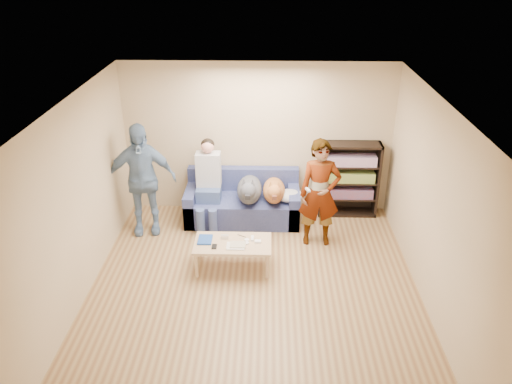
{
  "coord_description": "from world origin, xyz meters",
  "views": [
    {
      "loc": [
        0.18,
        -5.4,
        4.25
      ],
      "look_at": [
        0.0,
        1.2,
        0.95
      ],
      "focal_mm": 35.0,
      "sensor_mm": 36.0,
      "label": 1
    }
  ],
  "objects_px": {
    "camera_silver": "(225,237)",
    "sofa": "(243,203)",
    "person_seated": "(208,180)",
    "dog_tan": "(274,191)",
    "bookshelf": "(349,178)",
    "coffee_table": "(233,245)",
    "person_standing_right": "(320,194)",
    "person_standing_left": "(141,180)",
    "dog_gray": "(249,190)",
    "notebook_blue": "(205,240)"
  },
  "relations": [
    {
      "from": "notebook_blue",
      "to": "coffee_table",
      "type": "relative_size",
      "value": 0.24
    },
    {
      "from": "person_seated",
      "to": "camera_silver",
      "type": "bearing_deg",
      "value": -73.28
    },
    {
      "from": "person_standing_right",
      "to": "person_seated",
      "type": "relative_size",
      "value": 1.16
    },
    {
      "from": "person_standing_right",
      "to": "coffee_table",
      "type": "distance_m",
      "value": 1.55
    },
    {
      "from": "person_standing_left",
      "to": "notebook_blue",
      "type": "height_order",
      "value": "person_standing_left"
    },
    {
      "from": "bookshelf",
      "to": "coffee_table",
      "type": "bearing_deg",
      "value": -137.76
    },
    {
      "from": "person_standing_left",
      "to": "dog_gray",
      "type": "xyz_separation_m",
      "value": [
        1.69,
        0.25,
        -0.29
      ]
    },
    {
      "from": "person_seated",
      "to": "bookshelf",
      "type": "xyz_separation_m",
      "value": [
        2.35,
        0.36,
        -0.09
      ]
    },
    {
      "from": "sofa",
      "to": "person_standing_left",
      "type": "bearing_deg",
      "value": -163.89
    },
    {
      "from": "person_standing_right",
      "to": "bookshelf",
      "type": "distance_m",
      "value": 1.15
    },
    {
      "from": "person_standing_left",
      "to": "notebook_blue",
      "type": "xyz_separation_m",
      "value": [
        1.1,
        -0.96,
        -0.49
      ]
    },
    {
      "from": "person_standing_left",
      "to": "bookshelf",
      "type": "height_order",
      "value": "person_standing_left"
    },
    {
      "from": "person_standing_right",
      "to": "person_standing_left",
      "type": "distance_m",
      "value": 2.79
    },
    {
      "from": "person_standing_left",
      "to": "sofa",
      "type": "relative_size",
      "value": 0.97
    },
    {
      "from": "notebook_blue",
      "to": "person_seated",
      "type": "distance_m",
      "value": 1.33
    },
    {
      "from": "notebook_blue",
      "to": "sofa",
      "type": "bearing_deg",
      "value": 71.63
    },
    {
      "from": "dog_tan",
      "to": "person_standing_right",
      "type": "bearing_deg",
      "value": -39.11
    },
    {
      "from": "camera_silver",
      "to": "person_standing_right",
      "type": "bearing_deg",
      "value": 23.53
    },
    {
      "from": "person_standing_right",
      "to": "bookshelf",
      "type": "bearing_deg",
      "value": 57.53
    },
    {
      "from": "person_standing_right",
      "to": "bookshelf",
      "type": "height_order",
      "value": "person_standing_right"
    },
    {
      "from": "person_standing_left",
      "to": "camera_silver",
      "type": "relative_size",
      "value": 16.8
    },
    {
      "from": "person_seated",
      "to": "dog_tan",
      "type": "xyz_separation_m",
      "value": [
        1.08,
        -0.05,
        -0.16
      ]
    },
    {
      "from": "person_standing_left",
      "to": "dog_tan",
      "type": "xyz_separation_m",
      "value": [
        2.09,
        0.28,
        -0.31
      ]
    },
    {
      "from": "sofa",
      "to": "dog_gray",
      "type": "distance_m",
      "value": 0.42
    },
    {
      "from": "coffee_table",
      "to": "notebook_blue",
      "type": "bearing_deg",
      "value": 172.87
    },
    {
      "from": "camera_silver",
      "to": "person_seated",
      "type": "xyz_separation_m",
      "value": [
        -0.37,
        1.22,
        0.33
      ]
    },
    {
      "from": "camera_silver",
      "to": "coffee_table",
      "type": "bearing_deg",
      "value": -45.0
    },
    {
      "from": "person_seated",
      "to": "dog_tan",
      "type": "distance_m",
      "value": 1.09
    },
    {
      "from": "person_standing_left",
      "to": "sofa",
      "type": "bearing_deg",
      "value": 7.73
    },
    {
      "from": "person_standing_right",
      "to": "dog_tan",
      "type": "distance_m",
      "value": 0.91
    },
    {
      "from": "bookshelf",
      "to": "notebook_blue",
      "type": "bearing_deg",
      "value": -144.03
    },
    {
      "from": "sofa",
      "to": "bookshelf",
      "type": "height_order",
      "value": "bookshelf"
    },
    {
      "from": "camera_silver",
      "to": "sofa",
      "type": "relative_size",
      "value": 0.06
    },
    {
      "from": "dog_gray",
      "to": "bookshelf",
      "type": "relative_size",
      "value": 0.96
    },
    {
      "from": "notebook_blue",
      "to": "dog_tan",
      "type": "distance_m",
      "value": 1.6
    },
    {
      "from": "person_standing_right",
      "to": "dog_tan",
      "type": "relative_size",
      "value": 1.5
    },
    {
      "from": "notebook_blue",
      "to": "dog_tan",
      "type": "relative_size",
      "value": 0.23
    },
    {
      "from": "person_standing_left",
      "to": "sofa",
      "type": "distance_m",
      "value": 1.75
    },
    {
      "from": "camera_silver",
      "to": "bookshelf",
      "type": "xyz_separation_m",
      "value": [
        1.99,
        1.58,
        0.23
      ]
    },
    {
      "from": "person_standing_left",
      "to": "bookshelf",
      "type": "bearing_deg",
      "value": 3.14
    },
    {
      "from": "dog_gray",
      "to": "camera_silver",
      "type": "bearing_deg",
      "value": -105.12
    },
    {
      "from": "dog_tan",
      "to": "camera_silver",
      "type": "bearing_deg",
      "value": -121.55
    },
    {
      "from": "notebook_blue",
      "to": "dog_tan",
      "type": "height_order",
      "value": "dog_tan"
    },
    {
      "from": "dog_gray",
      "to": "dog_tan",
      "type": "bearing_deg",
      "value": 3.2
    },
    {
      "from": "notebook_blue",
      "to": "camera_silver",
      "type": "distance_m",
      "value": 0.29
    },
    {
      "from": "dog_tan",
      "to": "bookshelf",
      "type": "distance_m",
      "value": 1.34
    },
    {
      "from": "person_standing_left",
      "to": "notebook_blue",
      "type": "relative_size",
      "value": 7.11
    },
    {
      "from": "person_standing_left",
      "to": "person_seated",
      "type": "bearing_deg",
      "value": 9.47
    },
    {
      "from": "dog_gray",
      "to": "bookshelf",
      "type": "height_order",
      "value": "bookshelf"
    },
    {
      "from": "sofa",
      "to": "person_seated",
      "type": "bearing_deg",
      "value": -167.14
    }
  ]
}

